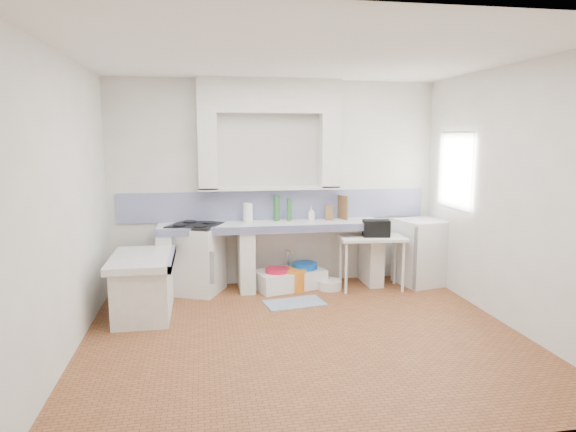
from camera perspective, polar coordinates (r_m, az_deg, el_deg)
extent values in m
plane|color=brown|center=(5.39, 1.84, -13.30)|extent=(4.50, 4.50, 0.00)
plane|color=white|center=(5.05, 2.01, 17.61)|extent=(4.50, 4.50, 0.00)
plane|color=white|center=(6.99, -1.38, 3.69)|extent=(4.50, 0.00, 4.50)
plane|color=white|center=(3.12, 9.33, -2.98)|extent=(4.50, 0.00, 4.50)
plane|color=white|center=(5.08, -23.79, 0.95)|extent=(0.00, 4.50, 4.50)
plane|color=white|center=(5.90, 23.85, 1.96)|extent=(0.00, 4.50, 4.50)
cube|color=white|center=(6.84, -2.12, 13.43)|extent=(1.90, 0.25, 0.45)
cube|color=#3C2513|center=(7.00, 19.75, 4.82)|extent=(0.35, 0.86, 1.06)
cube|color=white|center=(6.92, 18.86, 7.98)|extent=(0.01, 0.84, 0.24)
cube|color=white|center=(6.75, -1.84, -1.13)|extent=(3.00, 0.60, 0.08)
cube|color=navy|center=(6.48, -1.50, -1.55)|extent=(3.00, 0.04, 0.10)
cube|color=white|center=(6.80, -13.63, -5.18)|extent=(0.20, 0.55, 0.82)
cube|color=white|center=(6.81, -4.75, -4.94)|extent=(0.20, 0.55, 0.82)
cube|color=white|center=(7.16, 9.37, -4.33)|extent=(0.20, 0.55, 0.82)
cube|color=white|center=(5.99, -16.14, -4.74)|extent=(0.70, 1.10, 0.08)
cube|color=white|center=(6.08, -16.00, -7.95)|extent=(0.60, 1.00, 0.62)
cube|color=navy|center=(5.96, -12.98, -4.68)|extent=(0.04, 1.10, 0.10)
cube|color=navy|center=(7.01, -1.36, 1.23)|extent=(4.27, 0.03, 0.40)
cube|color=white|center=(6.78, -10.38, -4.86)|extent=(0.81, 0.80, 0.88)
cube|color=white|center=(6.93, 0.21, -7.23)|extent=(1.02, 0.73, 0.22)
cube|color=white|center=(6.93, 9.39, -5.22)|extent=(0.90, 0.55, 0.04)
cube|color=white|center=(7.28, 14.83, -3.95)|extent=(0.70, 0.70, 0.91)
cylinder|color=red|center=(6.81, -1.24, -7.17)|extent=(0.36, 0.36, 0.30)
cylinder|color=orange|center=(6.83, 0.80, -7.18)|extent=(0.38, 0.38, 0.29)
cylinder|color=blue|center=(6.98, 1.87, -6.63)|extent=(0.41, 0.41, 0.33)
cylinder|color=white|center=(6.90, 4.74, -7.73)|extent=(0.41, 0.41, 0.12)
cylinder|color=silver|center=(7.07, -0.79, -6.64)|extent=(0.08, 0.08, 0.28)
cylinder|color=silver|center=(7.10, 0.71, -6.46)|extent=(0.10, 0.10, 0.31)
cube|color=black|center=(6.84, 9.94, -1.38)|extent=(0.38, 0.26, 0.22)
cylinder|color=#2D6931|center=(6.87, -1.30, 0.89)|extent=(0.08, 0.08, 0.35)
cylinder|color=#2D6931|center=(6.91, 0.13, 0.70)|extent=(0.08, 0.08, 0.30)
cube|color=brown|center=(7.00, 4.66, 0.39)|extent=(0.12, 0.10, 0.20)
cube|color=brown|center=(7.07, 6.22, 0.98)|extent=(0.09, 0.24, 0.33)
cylinder|color=white|center=(6.81, -4.57, 0.38)|extent=(0.16, 0.16, 0.26)
imported|color=white|center=(6.97, 2.63, 0.31)|extent=(0.08, 0.09, 0.19)
cube|color=#355881|center=(6.33, 0.73, -9.80)|extent=(0.78, 0.53, 0.01)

